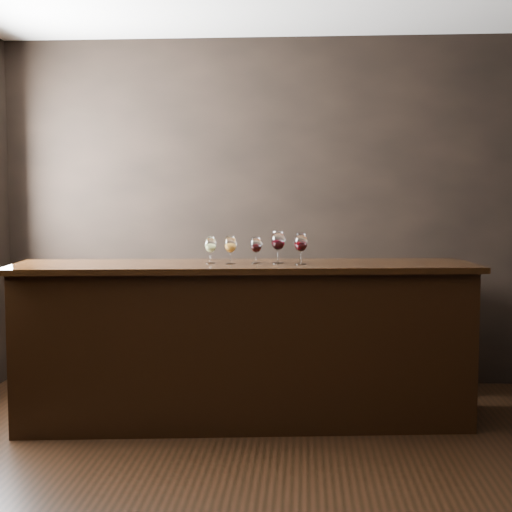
# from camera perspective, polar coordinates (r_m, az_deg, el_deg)

# --- Properties ---
(ground) EXTENTS (5.00, 5.00, 0.00)m
(ground) POSITION_cam_1_polar(r_m,az_deg,el_deg) (3.89, 4.24, -18.33)
(ground) COLOR black
(ground) RESTS_ON ground
(room_shell) EXTENTS (5.02, 4.52, 2.81)m
(room_shell) POSITION_cam_1_polar(r_m,az_deg,el_deg) (3.70, 0.75, 9.20)
(room_shell) COLOR black
(room_shell) RESTS_ON ground
(bar_counter) EXTENTS (3.02, 0.96, 1.04)m
(bar_counter) POSITION_cam_1_polar(r_m,az_deg,el_deg) (4.83, -0.92, -7.22)
(bar_counter) COLOR black
(bar_counter) RESTS_ON ground
(bar_top) EXTENTS (3.13, 1.04, 0.04)m
(bar_top) POSITION_cam_1_polar(r_m,az_deg,el_deg) (4.75, -0.93, -0.83)
(bar_top) COLOR black
(bar_top) RESTS_ON bar_counter
(back_bar_shelf) EXTENTS (2.58, 0.40, 0.93)m
(back_bar_shelf) POSITION_cam_1_polar(r_m,az_deg,el_deg) (5.72, -0.12, -5.91)
(back_bar_shelf) COLOR black
(back_bar_shelf) RESTS_ON ground
(glass_white) EXTENTS (0.08, 0.08, 0.18)m
(glass_white) POSITION_cam_1_polar(r_m,az_deg,el_deg) (4.76, -3.66, 0.86)
(glass_white) COLOR white
(glass_white) RESTS_ON bar_top
(glass_amber) EXTENTS (0.08, 0.08, 0.19)m
(glass_amber) POSITION_cam_1_polar(r_m,az_deg,el_deg) (4.71, -2.06, 0.90)
(glass_amber) COLOR white
(glass_amber) RESTS_ON bar_top
(glass_red_a) EXTENTS (0.08, 0.08, 0.18)m
(glass_red_a) POSITION_cam_1_polar(r_m,az_deg,el_deg) (4.76, 0.02, 0.85)
(glass_red_a) COLOR white
(glass_red_a) RESTS_ON bar_top
(glass_red_b) EXTENTS (0.09, 0.09, 0.22)m
(glass_red_b) POSITION_cam_1_polar(r_m,az_deg,el_deg) (4.75, 1.78, 1.18)
(glass_red_b) COLOR white
(glass_red_b) RESTS_ON bar_top
(glass_red_c) EXTENTS (0.09, 0.09, 0.21)m
(glass_red_c) POSITION_cam_1_polar(r_m,az_deg,el_deg) (4.68, 3.61, 1.03)
(glass_red_c) COLOR white
(glass_red_c) RESTS_ON bar_top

